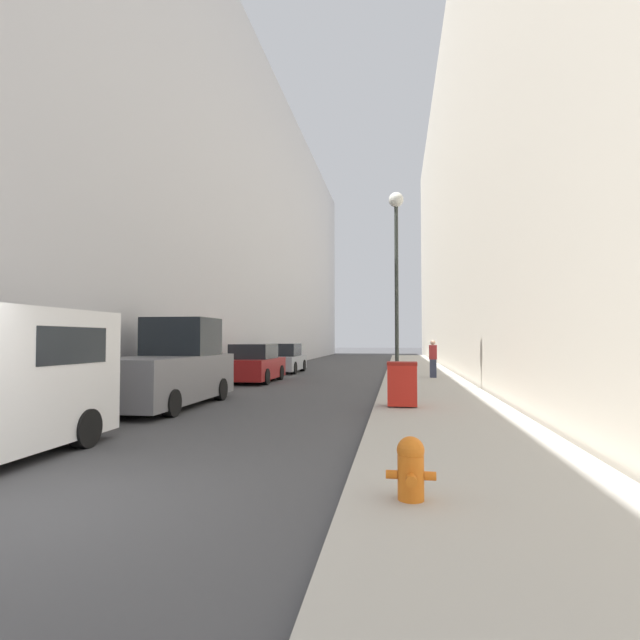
% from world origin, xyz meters
% --- Properties ---
extents(ground_plane, '(200.00, 200.00, 0.00)m').
position_xyz_m(ground_plane, '(0.00, 0.00, 0.00)').
color(ground_plane, '#424244').
extents(sidewalk_right, '(3.32, 60.00, 0.14)m').
position_xyz_m(sidewalk_right, '(4.95, 18.00, 0.07)').
color(sidewalk_right, '#ADA89E').
rests_on(sidewalk_right, ground).
extents(building_left_glass, '(12.00, 60.00, 18.65)m').
position_xyz_m(building_left_glass, '(-9.78, 26.00, 9.33)').
color(building_left_glass, '#BCBCC1').
rests_on(building_left_glass, ground).
extents(building_right_stone, '(12.00, 60.00, 21.02)m').
position_xyz_m(building_right_stone, '(12.71, 26.00, 10.51)').
color(building_right_stone, beige).
rests_on(building_right_stone, ground).
extents(fire_hydrant, '(0.51, 0.40, 0.65)m').
position_xyz_m(fire_hydrant, '(4.01, 0.67, 0.48)').
color(fire_hydrant, orange).
rests_on(fire_hydrant, sidewalk_right).
extents(trash_bin, '(0.73, 0.63, 1.09)m').
position_xyz_m(trash_bin, '(3.98, 7.86, 0.70)').
color(trash_bin, red).
rests_on(trash_bin, sidewalk_right).
extents(lamppost, '(0.51, 0.51, 6.73)m').
position_xyz_m(lamppost, '(3.85, 12.66, 4.83)').
color(lamppost, '#2D332D').
rests_on(lamppost, sidewalk_right).
extents(pickup_truck, '(2.03, 5.18, 2.39)m').
position_xyz_m(pickup_truck, '(-2.18, 8.06, 0.97)').
color(pickup_truck, slate).
rests_on(pickup_truck, ground).
extents(parked_sedan_near, '(1.88, 4.07, 1.59)m').
position_xyz_m(parked_sedan_near, '(-2.09, 15.67, 0.73)').
color(parked_sedan_near, maroon).
rests_on(parked_sedan_near, ground).
extents(parked_sedan_far, '(1.94, 4.08, 1.55)m').
position_xyz_m(parked_sedan_far, '(-2.24, 21.67, 0.71)').
color(parked_sedan_far, '#A3A8B2').
rests_on(parked_sedan_far, ground).
extents(pedestrian_on_sidewalk, '(0.33, 0.21, 1.61)m').
position_xyz_m(pedestrian_on_sidewalk, '(5.38, 17.41, 0.95)').
color(pedestrian_on_sidewalk, '#2D3347').
rests_on(pedestrian_on_sidewalk, sidewalk_right).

